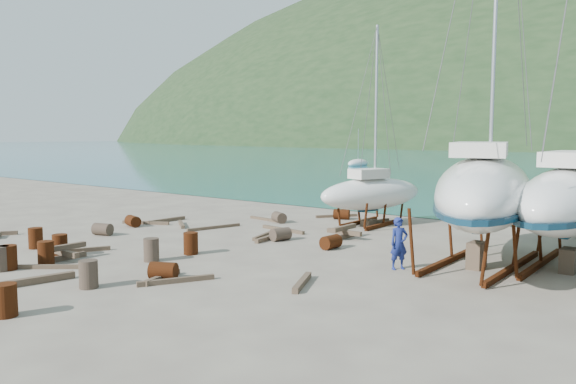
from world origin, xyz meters
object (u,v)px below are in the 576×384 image
Objects in this scene: large_sailboat_near at (484,190)px; large_sailboat_far at (575,198)px; small_sailboat_shore at (372,193)px; worker at (399,243)px.

large_sailboat_far is at bearing 9.95° from large_sailboat_near.
small_sailboat_shore is at bearing 158.92° from large_sailboat_far.
small_sailboat_shore is (-10.55, 4.34, -0.85)m from large_sailboat_far.
large_sailboat_near is 3.68m from worker.
large_sailboat_near is 3.05m from large_sailboat_far.
large_sailboat_near is 1.10× the size of large_sailboat_far.
worker is at bearing -148.07° from large_sailboat_near.
small_sailboat_shore is 5.58× the size of worker.
worker is (-2.15, -2.35, -1.85)m from large_sailboat_near.
large_sailboat_near is 9.25× the size of worker.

